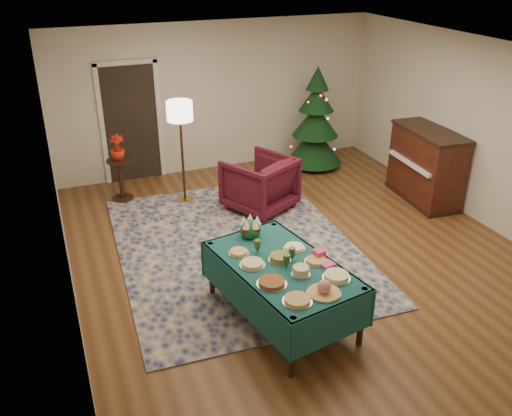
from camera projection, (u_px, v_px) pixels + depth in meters
name	position (u px, v px, depth m)	size (l,w,h in m)	color
room_shell	(302.00, 162.00, 6.98)	(7.00, 7.00, 7.00)	#593319
doorway	(131.00, 121.00, 9.46)	(1.08, 0.04, 2.16)	black
rug	(236.00, 247.00, 7.68)	(3.20, 4.20, 0.02)	#141C4D
buffet_table	(282.00, 275.00, 6.00)	(1.39, 2.00, 0.72)	black
platter_0	(297.00, 300.00, 5.31)	(0.30, 0.30, 0.04)	silver
platter_1	(324.00, 289.00, 5.41)	(0.34, 0.34, 0.15)	silver
platter_2	(336.00, 276.00, 5.67)	(0.30, 0.30, 0.06)	silver
platter_3	(272.00, 282.00, 5.58)	(0.32, 0.32, 0.05)	silver
platter_4	(301.00, 271.00, 5.73)	(0.21, 0.21, 0.10)	silver
platter_5	(316.00, 261.00, 5.97)	(0.26, 0.26, 0.04)	silver
platter_6	(252.00, 264.00, 5.90)	(0.28, 0.28, 0.05)	silver
platter_7	(280.00, 258.00, 6.00)	(0.26, 0.26, 0.07)	silver
platter_8	(294.00, 248.00, 6.23)	(0.26, 0.26, 0.04)	silver
platter_9	(239.00, 252.00, 6.13)	(0.24, 0.24, 0.04)	silver
goblet_0	(257.00, 246.00, 6.11)	(0.08, 0.08, 0.17)	#2D471E
goblet_1	(292.00, 254.00, 5.96)	(0.08, 0.08, 0.17)	#2D471E
goblet_2	(287.00, 261.00, 5.83)	(0.08, 0.08, 0.17)	#2D471E
napkin_stack	(327.00, 264.00, 5.90)	(0.14, 0.14, 0.04)	#DB3CA2
gift_box	(319.00, 254.00, 6.05)	(0.11, 0.11, 0.10)	#E03E5F
centerpiece	(251.00, 227.00, 6.44)	(0.26, 0.26, 0.30)	#1E4C1E
armchair	(260.00, 181.00, 8.59)	(0.94, 0.88, 0.97)	#480F1C
floor_lamp	(180.00, 117.00, 8.47)	(0.41, 0.41, 1.69)	#A57F3F
side_table	(121.00, 180.00, 8.97)	(0.40, 0.40, 0.72)	black
potted_plant	(118.00, 153.00, 8.75)	(0.23, 0.42, 0.23)	red
christmas_tree	(316.00, 123.00, 10.12)	(1.37, 1.37, 1.92)	black
piano	(426.00, 166.00, 8.88)	(0.76, 1.45, 1.21)	black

